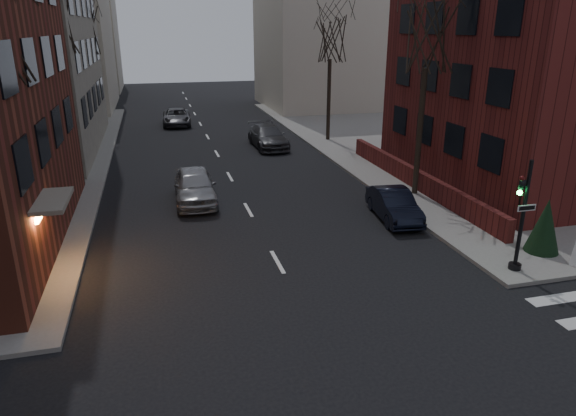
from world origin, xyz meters
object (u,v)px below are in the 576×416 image
at_px(tree_right_a, 428,33).
at_px(parked_sedan, 394,205).
at_px(streetlamp_near, 65,116).
at_px(streetlamp_far, 99,78).
at_px(tree_right_b, 330,38).
at_px(traffic_signal, 520,223).
at_px(evergreen_shrub, 545,226).
at_px(car_lane_gray, 268,137).
at_px(car_lane_far, 177,117).
at_px(car_lane_silver, 195,186).
at_px(tree_left_b, 51,15).
at_px(tree_left_c, 83,31).

xyz_separation_m(tree_right_a, parked_sedan, (-2.60, -2.90, -7.34)).
bearing_deg(streetlamp_near, streetlamp_far, 90.00).
distance_m(tree_right_b, streetlamp_far, 20.01).
height_order(traffic_signal, evergreen_shrub, traffic_signal).
xyz_separation_m(streetlamp_far, car_lane_gray, (12.09, -10.93, -3.45)).
distance_m(tree_right_b, car_lane_far, 16.25).
height_order(car_lane_silver, car_lane_far, car_lane_silver).
relative_size(tree_left_b, tree_right_a, 1.11).
distance_m(streetlamp_near, parked_sedan, 16.36).
height_order(tree_right_a, car_lane_far, tree_right_a).
bearing_deg(traffic_signal, car_lane_silver, 133.42).
xyz_separation_m(tree_left_b, evergreen_shrub, (18.79, -15.93, -7.71)).
bearing_deg(car_lane_far, tree_right_a, -63.12).
height_order(traffic_signal, car_lane_gray, traffic_signal).
height_order(parked_sedan, evergreen_shrub, evergreen_shrub).
distance_m(traffic_signal, car_lane_far, 34.45).
distance_m(tree_right_a, streetlamp_near, 17.87).
xyz_separation_m(streetlamp_near, streetlamp_far, (0.00, 20.00, 0.00)).
bearing_deg(car_lane_far, traffic_signal, -70.65).
bearing_deg(car_lane_gray, tree_left_c, 143.75).
height_order(tree_left_c, evergreen_shrub, tree_left_c).
distance_m(traffic_signal, evergreen_shrub, 2.42).
bearing_deg(tree_left_c, tree_left_b, -90.00).
bearing_deg(traffic_signal, evergreen_shrub, 27.63).
bearing_deg(car_lane_gray, evergreen_shrub, -74.94).
bearing_deg(parked_sedan, car_lane_silver, 156.82).
bearing_deg(traffic_signal, tree_right_a, 84.53).
height_order(streetlamp_far, car_lane_silver, streetlamp_far).
relative_size(car_lane_gray, car_lane_far, 1.05).
xyz_separation_m(tree_left_c, tree_right_b, (17.60, -8.00, -0.44)).
bearing_deg(evergreen_shrub, tree_left_b, 139.70).
height_order(tree_left_b, tree_left_c, tree_left_b).
xyz_separation_m(tree_left_c, car_lane_silver, (6.46, -20.14, -7.18)).
bearing_deg(tree_left_b, streetlamp_far, 87.85).
bearing_deg(tree_right_a, car_lane_silver, 170.54).
bearing_deg(tree_left_b, evergreen_shrub, -40.30).
bearing_deg(tree_left_c, parked_sedan, -58.93).
xyz_separation_m(streetlamp_far, car_lane_silver, (5.86, -22.14, -3.39)).
distance_m(tree_left_b, streetlamp_near, 6.18).
xyz_separation_m(tree_left_b, tree_right_a, (17.60, -8.00, -0.88)).
relative_size(tree_left_b, car_lane_far, 2.08).
bearing_deg(tree_left_b, streetlamp_near, -81.47).
relative_size(traffic_signal, tree_left_c, 0.41).
height_order(traffic_signal, parked_sedan, traffic_signal).
relative_size(tree_left_c, car_lane_far, 1.87).
relative_size(traffic_signal, tree_left_b, 0.37).
relative_size(tree_right_b, streetlamp_far, 1.46).
height_order(tree_left_b, car_lane_gray, tree_left_b).
xyz_separation_m(tree_left_c, car_lane_far, (6.73, 1.94, -7.31)).
height_order(tree_right_b, evergreen_shrub, tree_right_b).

